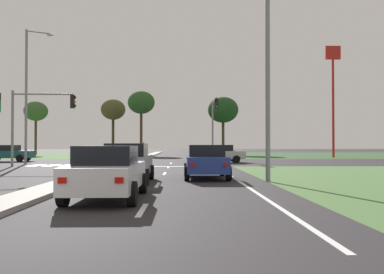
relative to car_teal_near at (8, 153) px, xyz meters
The scene contains 35 objects.
ground_plane 11.63m from the car_teal_near, ahead, with size 200.00×200.00×0.00m, color #282628.
grass_verge_far_right 43.41m from the car_teal_near, 31.59° to the left, with size 35.00×35.00×0.01m, color #2D4C28.
median_island_near 23.73m from the car_teal_near, 61.08° to the right, with size 1.20×22.00×0.14m, color gray.
median_island_far 25.92m from the car_teal_near, 63.72° to the left, with size 1.20×36.00×0.14m, color #ADA89E.
lane_dash_near 31.52m from the car_teal_near, 61.63° to the right, with size 0.14×2.00×0.01m, color silver.
lane_dash_second 26.39m from the car_teal_near, 55.42° to the right, with size 0.14×2.00×0.01m, color silver.
lane_dash_third 21.72m from the car_teal_near, 46.40° to the right, with size 0.14×2.00×0.01m, color silver.
lane_dash_fourth 17.87m from the car_teal_near, 33.00° to the right, with size 0.14×2.00×0.01m, color silver.
lane_dash_fifth 15.45m from the car_teal_near, 13.96° to the right, with size 0.14×2.00×0.01m, color silver.
edge_line_right 26.96m from the car_teal_near, 47.17° to the right, with size 0.14×24.00×0.01m, color silver.
stop_bar_near 17.63m from the car_teal_near, 29.86° to the right, with size 6.40×0.50×0.01m, color silver.
crosswalk_bar_near 8.65m from the car_teal_near, 53.94° to the right, with size 0.70×2.80×0.01m, color silver.
crosswalk_bar_second 9.37m from the car_teal_near, 48.23° to the right, with size 0.70×2.80×0.01m, color silver.
crosswalk_bar_third 10.17m from the car_teal_near, 43.38° to the right, with size 0.70×2.80×0.01m, color silver.
crosswalk_bar_fourth 11.03m from the car_teal_near, 39.26° to the right, with size 0.70×2.80×0.01m, color silver.
crosswalk_bar_fifth 11.94m from the car_teal_near, 35.76° to the right, with size 0.70×2.80×0.01m, color silver.
crosswalk_bar_sixth 12.89m from the car_teal_near, 32.77° to the right, with size 0.70×2.80×0.01m, color silver.
crosswalk_bar_seventh 13.87m from the car_teal_near, 30.19° to the right, with size 0.70×2.80×0.01m, color silver.
car_teal_near is the anchor object (origin of this frame).
car_beige_second 16.37m from the car_teal_near, 55.83° to the left, with size 2.07×4.14×1.54m.
car_silver_third 19.25m from the car_teal_near, ahead, with size 4.44×1.96×1.52m.
car_grey_fourth 24.66m from the car_teal_near, 56.39° to the right, with size 1.98×4.29×1.61m.
car_white_fifth 29.24m from the car_teal_near, 61.85° to the right, with size 1.96×4.39×1.52m.
car_black_sixth 28.25m from the car_teal_near, 70.99° to the left, with size 1.96×4.31×1.56m.
car_blue_seventh 25.23m from the car_teal_near, 47.59° to the right, with size 2.01×4.45×1.54m.
traffic_signal_far_right 19.62m from the car_teal_near, ahead, with size 0.32×5.07×6.13m.
traffic_signal_near_left 10.46m from the car_teal_near, 56.44° to the right, with size 4.58×0.32×5.39m.
street_lamp_near 28.43m from the car_teal_near, 46.06° to the right, with size 0.62×2.40×9.03m.
street_lamp_second 7.79m from the car_teal_near, 52.49° to the right, with size 1.99×1.05×10.78m.
pedestrian_at_median 15.07m from the car_teal_near, 40.97° to the left, with size 0.34×0.34×1.71m.
fastfood_pole_sign 36.66m from the car_teal_near, 17.48° to the left, with size 1.80×0.40×13.35m.
treeline_second 25.79m from the car_teal_near, 104.28° to the left, with size 3.52×3.52×8.09m.
treeline_third 28.58m from the car_teal_near, 79.90° to the left, with size 3.87×3.87×8.77m.
treeline_fourth 26.24m from the car_teal_near, 67.29° to the left, with size 4.02×4.02×9.54m.
treeline_fifth 33.77m from the car_teal_near, 48.16° to the left, with size 4.68×4.68×8.86m.
Camera 1 is at (4.46, -5.70, 1.57)m, focal length 38.11 mm.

